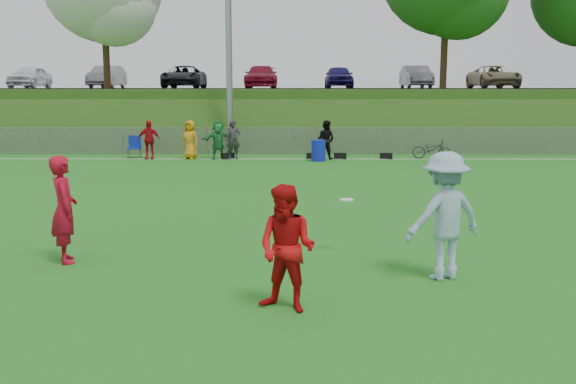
{
  "coord_description": "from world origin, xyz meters",
  "views": [
    {
      "loc": [
        -0.05,
        -10.05,
        3.05
      ],
      "look_at": [
        -0.1,
        0.5,
        1.35
      ],
      "focal_mm": 40.0,
      "sensor_mm": 36.0,
      "label": 1
    }
  ],
  "objects_px": {
    "recycling_bin": "(318,151)",
    "bicycle": "(432,149)",
    "frisbee": "(347,200)",
    "player_red_left": "(64,209)",
    "player_blue": "(444,216)",
    "player_red_center": "(287,248)"
  },
  "relations": [
    {
      "from": "frisbee",
      "to": "recycling_bin",
      "type": "relative_size",
      "value": 0.29
    },
    {
      "from": "player_red_left",
      "to": "player_blue",
      "type": "distance_m",
      "value": 6.54
    },
    {
      "from": "player_blue",
      "to": "frisbee",
      "type": "xyz_separation_m",
      "value": [
        -1.43,
        1.64,
        -0.02
      ]
    },
    {
      "from": "player_red_center",
      "to": "player_blue",
      "type": "bearing_deg",
      "value": 57.73
    },
    {
      "from": "player_red_left",
      "to": "player_red_center",
      "type": "distance_m",
      "value": 4.68
    },
    {
      "from": "frisbee",
      "to": "bicycle",
      "type": "xyz_separation_m",
      "value": [
        5.12,
        16.31,
        -0.57
      ]
    },
    {
      "from": "player_red_center",
      "to": "recycling_bin",
      "type": "distance_m",
      "value": 18.74
    },
    {
      "from": "recycling_bin",
      "to": "bicycle",
      "type": "relative_size",
      "value": 0.54
    },
    {
      "from": "player_red_left",
      "to": "bicycle",
      "type": "height_order",
      "value": "player_red_left"
    },
    {
      "from": "player_red_left",
      "to": "frisbee",
      "type": "height_order",
      "value": "player_red_left"
    },
    {
      "from": "player_red_center",
      "to": "player_blue",
      "type": "height_order",
      "value": "player_blue"
    },
    {
      "from": "player_blue",
      "to": "frisbee",
      "type": "distance_m",
      "value": 2.17
    },
    {
      "from": "recycling_bin",
      "to": "bicycle",
      "type": "bearing_deg",
      "value": 8.88
    },
    {
      "from": "bicycle",
      "to": "frisbee",
      "type": "bearing_deg",
      "value": -175.08
    },
    {
      "from": "recycling_bin",
      "to": "player_red_center",
      "type": "bearing_deg",
      "value": -93.71
    },
    {
      "from": "player_red_center",
      "to": "frisbee",
      "type": "distance_m",
      "value": 3.35
    },
    {
      "from": "player_red_left",
      "to": "bicycle",
      "type": "distance_m",
      "value": 19.78
    },
    {
      "from": "player_blue",
      "to": "recycling_bin",
      "type": "xyz_separation_m",
      "value": [
        -1.3,
        17.16,
        -0.58
      ]
    },
    {
      "from": "player_blue",
      "to": "bicycle",
      "type": "bearing_deg",
      "value": -123.59
    },
    {
      "from": "player_red_left",
      "to": "player_blue",
      "type": "relative_size",
      "value": 0.92
    },
    {
      "from": "player_red_center",
      "to": "frisbee",
      "type": "xyz_separation_m",
      "value": [
        1.09,
        3.17,
        0.13
      ]
    },
    {
      "from": "frisbee",
      "to": "recycling_bin",
      "type": "distance_m",
      "value": 15.54
    }
  ]
}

